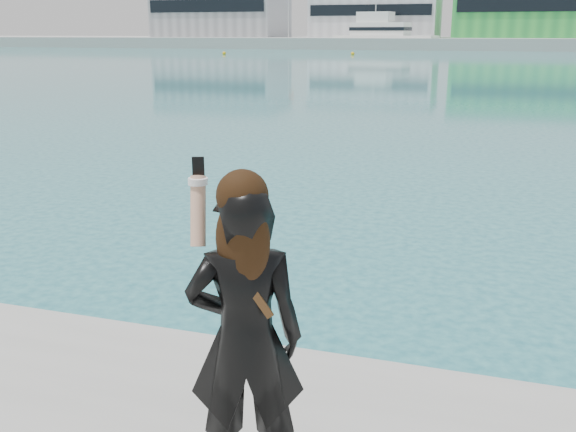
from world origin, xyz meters
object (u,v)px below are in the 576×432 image
motor_yacht (383,36)px  buoy_extra (353,55)px  woman (245,331)px  buoy_far (224,54)px

motor_yacht → buoy_extra: bearing=-76.9°
motor_yacht → woman: size_ratio=11.20×
buoy_far → buoy_extra: (17.64, 3.80, 0.00)m
motor_yacht → woman: (18.86, -116.74, -0.75)m
buoy_extra → motor_yacht: bearing=91.7°
buoy_far → buoy_extra: size_ratio=1.00×
buoy_extra → woman: (18.00, -87.14, 1.66)m
buoy_extra → woman: woman is taller
motor_yacht → buoy_far: motor_yacht is taller
buoy_extra → woman: 89.00m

